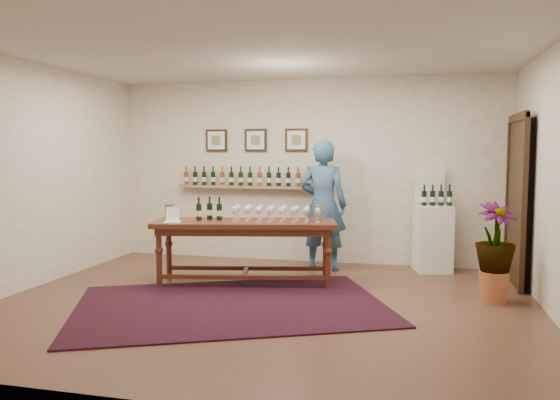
% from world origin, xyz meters
% --- Properties ---
extents(ground, '(6.00, 6.00, 0.00)m').
position_xyz_m(ground, '(0.00, 0.00, 0.00)').
color(ground, brown).
rests_on(ground, ground).
extents(room_shell, '(6.00, 6.00, 6.00)m').
position_xyz_m(room_shell, '(2.11, 1.86, 1.12)').
color(room_shell, white).
rests_on(room_shell, ground).
extents(rug, '(3.97, 3.42, 0.02)m').
position_xyz_m(rug, '(-0.32, -0.16, 0.01)').
color(rug, '#460E0C').
rests_on(rug, ground).
extents(tasting_table, '(2.41, 1.20, 0.82)m').
position_xyz_m(tasting_table, '(-0.48, 0.86, 0.70)').
color(tasting_table, '#4D1E13').
rests_on(tasting_table, ground).
extents(table_glasses, '(1.44, 0.50, 0.20)m').
position_xyz_m(table_glasses, '(-0.08, 0.97, 0.92)').
color(table_glasses, silver).
rests_on(table_glasses, tasting_table).
extents(table_bottles, '(0.34, 0.26, 0.33)m').
position_xyz_m(table_bottles, '(-0.95, 0.85, 0.98)').
color(table_bottles, black).
rests_on(table_bottles, tasting_table).
extents(pitcher_left, '(0.16, 0.16, 0.20)m').
position_xyz_m(pitcher_left, '(-1.47, 0.75, 0.92)').
color(pitcher_left, '#5D653F').
rests_on(pitcher_left, tasting_table).
extents(pitcher_right, '(0.15, 0.15, 0.19)m').
position_xyz_m(pitcher_right, '(0.43, 1.13, 0.92)').
color(pitcher_right, '#5D653F').
rests_on(pitcher_right, tasting_table).
extents(menu_card, '(0.24, 0.20, 0.19)m').
position_xyz_m(menu_card, '(-1.33, 0.54, 0.91)').
color(menu_card, white).
rests_on(menu_card, tasting_table).
extents(display_pedestal, '(0.58, 0.58, 0.94)m').
position_xyz_m(display_pedestal, '(1.89, 2.21, 0.47)').
color(display_pedestal, white).
rests_on(display_pedestal, ground).
extents(pedestal_bottles, '(0.30, 0.15, 0.29)m').
position_xyz_m(pedestal_bottles, '(1.93, 2.20, 1.09)').
color(pedestal_bottles, black).
rests_on(pedestal_bottles, display_pedestal).
extents(info_sign, '(0.41, 0.13, 0.58)m').
position_xyz_m(info_sign, '(1.83, 2.32, 1.23)').
color(info_sign, white).
rests_on(info_sign, display_pedestal).
extents(potted_plant, '(0.71, 0.71, 0.98)m').
position_xyz_m(potted_plant, '(2.51, 0.67, 0.57)').
color(potted_plant, '#AF5B3A').
rests_on(potted_plant, ground).
extents(person, '(0.71, 0.49, 1.87)m').
position_xyz_m(person, '(0.36, 1.94, 0.94)').
color(person, '#365B7F').
rests_on(person, ground).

